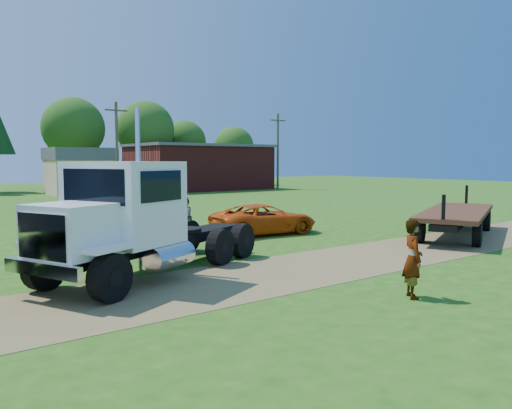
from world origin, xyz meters
TOP-DOWN VIEW (x-y plane):
  - ground at (0.00, 0.00)m, footprint 140.00×140.00m
  - dirt_track at (0.00, 0.00)m, footprint 120.00×4.20m
  - white_semi_tractor at (-6.69, 1.82)m, footprint 8.39×5.74m
  - orange_pickup at (1.93, 6.65)m, footprint 5.26×2.89m
  - flatbed_trailer at (8.46, 0.89)m, footprint 8.62×5.75m
  - spectator_a at (-1.76, -4.14)m, footprint 0.80×0.86m
  - spectator_b at (-1.38, 8.23)m, footprint 1.09×1.07m
  - brick_building at (18.00, 40.00)m, footprint 15.40×10.40m
  - tan_shed at (4.00, 40.00)m, footprint 6.20×5.40m
  - utility_poles at (6.00, 35.00)m, footprint 42.20×0.28m

SIDE VIEW (x-z plane):
  - ground at x=0.00m, z-range 0.00..0.00m
  - dirt_track at x=0.00m, z-range 0.00..0.01m
  - orange_pickup at x=1.93m, z-range 0.00..1.40m
  - spectator_b at x=-1.38m, z-range 0.00..1.78m
  - flatbed_trailer at x=8.46m, z-range -0.15..1.98m
  - spectator_a at x=-1.76m, z-range 0.00..1.97m
  - white_semi_tractor at x=-6.69m, z-range -0.80..4.24m
  - tan_shed at x=4.00m, z-range 0.07..4.77m
  - brick_building at x=18.00m, z-range 0.01..5.31m
  - utility_poles at x=6.00m, z-range 0.21..9.21m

